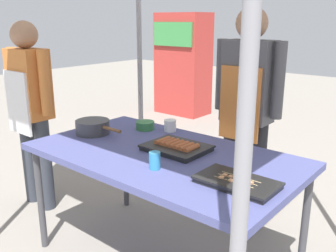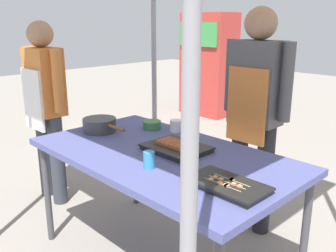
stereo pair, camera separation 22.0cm
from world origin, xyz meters
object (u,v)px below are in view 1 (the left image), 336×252
stall_table (163,160)px  neighbor_stall_left (183,64)px  drink_cup_near_edge (155,161)px  drink_cup_by_wok (170,126)px  cooking_wok (93,126)px  tray_grilled_sausages (177,147)px  tray_meat_skewers (237,182)px  condiment_bowl (145,125)px  vendor_woman (247,102)px  customer_nearby (30,102)px

stall_table → neighbor_stall_left: neighbor_stall_left is taller
drink_cup_near_edge → drink_cup_by_wok: 0.69m
drink_cup_by_wok → neighbor_stall_left: neighbor_stall_left is taller
cooking_wok → drink_cup_by_wok: bearing=45.7°
drink_cup_near_edge → tray_grilled_sausages: bearing=107.1°
stall_table → tray_meat_skewers: (0.57, -0.12, 0.07)m
condiment_bowl → neighbor_stall_left: 3.54m
tray_grilled_sausages → condiment_bowl: 0.50m
tray_grilled_sausages → condiment_bowl: condiment_bowl is taller
vendor_woman → drink_cup_by_wok: bearing=48.0°
customer_nearby → cooking_wok: bearing=3.7°
tray_meat_skewers → neighbor_stall_left: (-2.93, 3.37, 0.04)m
cooking_wok → stall_table: bearing=2.0°
stall_table → neighbor_stall_left: (-2.36, 3.24, 0.11)m
tray_grilled_sausages → drink_cup_by_wok: drink_cup_by_wok is taller
tray_grilled_sausages → vendor_woman: (0.08, 0.69, 0.17)m
tray_meat_skewers → vendor_woman: size_ratio=0.24×
drink_cup_by_wok → drink_cup_near_edge: bearing=-57.2°
drink_cup_by_wok → customer_nearby: size_ratio=0.06×
tray_meat_skewers → customer_nearby: bearing=178.3°
stall_table → condiment_bowl: condiment_bowl is taller
stall_table → drink_cup_near_edge: size_ratio=17.24×
tray_grilled_sausages → customer_nearby: size_ratio=0.24×
customer_nearby → condiment_bowl: bearing=21.2°
cooking_wok → condiment_bowl: size_ratio=2.98×
stall_table → tray_grilled_sausages: 0.12m
drink_cup_near_edge → cooking_wok: bearing=165.1°
stall_table → drink_cup_near_edge: 0.28m
drink_cup_near_edge → customer_nearby: customer_nearby is taller
cooking_wok → customer_nearby: 0.71m
tray_grilled_sausages → customer_nearby: (-1.35, -0.14, 0.11)m
stall_table → drink_cup_by_wok: size_ratio=19.08×
stall_table → customer_nearby: bearing=-177.1°
tray_meat_skewers → condiment_bowl: 1.06m
tray_meat_skewers → stall_table: bearing=167.7°
stall_table → neighbor_stall_left: bearing=126.0°
stall_table → drink_cup_near_edge: (0.13, -0.22, 0.10)m
drink_cup_near_edge → neighbor_stall_left: (-2.49, 3.46, 0.01)m
vendor_woman → neighbor_stall_left: size_ratio=0.99×
cooking_wok → drink_cup_by_wok: size_ratio=4.67×
drink_cup_by_wok → customer_nearby: customer_nearby is taller
drink_cup_by_wok → customer_nearby: bearing=-158.3°
tray_grilled_sausages → drink_cup_by_wok: size_ratio=4.36×
drink_cup_by_wok → neighbor_stall_left: 3.58m
stall_table → customer_nearby: 1.32m
tray_grilled_sausages → tray_meat_skewers: (0.53, -0.20, -0.00)m
cooking_wok → tray_grilled_sausages: bearing=8.6°
tray_grilled_sausages → cooking_wok: (-0.65, -0.10, 0.03)m
condiment_bowl → vendor_woman: 0.74m
tray_grilled_sausages → cooking_wok: bearing=-171.4°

